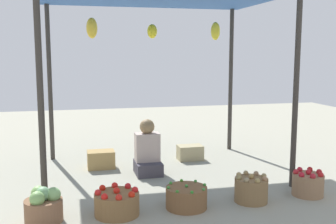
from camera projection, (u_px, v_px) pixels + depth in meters
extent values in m
plane|color=gray|center=(159.00, 171.00, 5.92)|extent=(14.00, 14.00, 0.00)
cylinder|color=#38332D|center=(40.00, 98.00, 4.37)|extent=(0.07, 0.07, 2.45)
cylinder|color=#38332D|center=(296.00, 91.00, 5.07)|extent=(0.07, 0.07, 2.45)
cylinder|color=#38332D|center=(50.00, 84.00, 6.42)|extent=(0.07, 0.07, 2.45)
cylinder|color=#38332D|center=(231.00, 81.00, 7.12)|extent=(0.07, 0.07, 2.45)
ellipsoid|color=yellow|center=(92.00, 28.00, 5.28)|extent=(0.14, 0.14, 0.27)
ellipsoid|color=yellow|center=(152.00, 31.00, 6.04)|extent=(0.15, 0.15, 0.21)
ellipsoid|color=yellow|center=(215.00, 31.00, 5.98)|extent=(0.13, 0.13, 0.26)
cube|color=#403C46|center=(148.00, 168.00, 5.77)|extent=(0.36, 0.44, 0.18)
cube|color=#BBA79B|center=(147.00, 147.00, 5.78)|extent=(0.34, 0.22, 0.40)
sphere|color=olive|center=(147.00, 127.00, 5.73)|extent=(0.21, 0.21, 0.21)
cylinder|color=brown|center=(44.00, 211.00, 4.13)|extent=(0.38, 0.38, 0.23)
sphere|color=#71A46E|center=(43.00, 194.00, 4.10)|extent=(0.15, 0.15, 0.15)
sphere|color=#7FAF67|center=(53.00, 195.00, 4.13)|extent=(0.15, 0.15, 0.15)
sphere|color=#82B15F|center=(38.00, 193.00, 4.18)|extent=(0.15, 0.15, 0.15)
sphere|color=#7BAA5D|center=(37.00, 199.00, 4.01)|extent=(0.15, 0.15, 0.15)
cylinder|color=brown|center=(117.00, 204.00, 4.30)|extent=(0.47, 0.47, 0.24)
sphere|color=red|center=(117.00, 191.00, 4.28)|extent=(0.07, 0.07, 0.07)
sphere|color=red|center=(135.00, 190.00, 4.33)|extent=(0.07, 0.07, 0.07)
sphere|color=red|center=(128.00, 186.00, 4.45)|extent=(0.07, 0.07, 0.07)
sphere|color=red|center=(115.00, 185.00, 4.47)|extent=(0.07, 0.07, 0.07)
sphere|color=red|center=(102.00, 188.00, 4.38)|extent=(0.07, 0.07, 0.07)
sphere|color=red|center=(98.00, 193.00, 4.24)|extent=(0.07, 0.07, 0.07)
sphere|color=red|center=(105.00, 197.00, 4.12)|extent=(0.07, 0.07, 0.07)
sphere|color=red|center=(119.00, 198.00, 4.09)|extent=(0.07, 0.07, 0.07)
sphere|color=red|center=(132.00, 195.00, 4.18)|extent=(0.07, 0.07, 0.07)
cylinder|color=brown|center=(187.00, 197.00, 4.50)|extent=(0.46, 0.46, 0.24)
sphere|color=#398936|center=(187.00, 186.00, 4.48)|extent=(0.04, 0.04, 0.04)
sphere|color=#36802D|center=(205.00, 185.00, 4.53)|extent=(0.04, 0.04, 0.04)
sphere|color=#398135|center=(195.00, 181.00, 4.65)|extent=(0.04, 0.04, 0.04)
sphere|color=#418F24|center=(182.00, 181.00, 4.68)|extent=(0.04, 0.04, 0.04)
sphere|color=#358C2F|center=(171.00, 183.00, 4.58)|extent=(0.04, 0.04, 0.04)
sphere|color=#3F8F37|center=(168.00, 188.00, 4.43)|extent=(0.04, 0.04, 0.04)
sphere|color=#398229|center=(177.00, 192.00, 4.30)|extent=(0.04, 0.04, 0.04)
sphere|color=#2E8427|center=(192.00, 192.00, 4.28)|extent=(0.04, 0.04, 0.04)
sphere|color=#3F8237|center=(204.00, 189.00, 4.37)|extent=(0.04, 0.04, 0.04)
cylinder|color=olive|center=(251.00, 190.00, 4.68)|extent=(0.38, 0.38, 0.28)
sphere|color=#A0844D|center=(252.00, 176.00, 4.66)|extent=(0.06, 0.06, 0.06)
sphere|color=#9A8552|center=(264.00, 176.00, 4.70)|extent=(0.06, 0.06, 0.06)
sphere|color=#9A7B5A|center=(256.00, 173.00, 4.79)|extent=(0.06, 0.06, 0.06)
sphere|color=#9B8154|center=(246.00, 173.00, 4.81)|extent=(0.06, 0.06, 0.06)
sphere|color=#9E8351|center=(239.00, 175.00, 4.74)|extent=(0.06, 0.06, 0.06)
sphere|color=#968652|center=(239.00, 178.00, 4.62)|extent=(0.06, 0.06, 0.06)
sphere|color=#95825D|center=(247.00, 180.00, 4.53)|extent=(0.06, 0.06, 0.06)
sphere|color=#A1874D|center=(258.00, 181.00, 4.51)|extent=(0.06, 0.06, 0.06)
sphere|color=#A07753|center=(265.00, 179.00, 4.58)|extent=(0.06, 0.06, 0.06)
cylinder|color=#936F4F|center=(308.00, 185.00, 4.89)|extent=(0.37, 0.37, 0.26)
sphere|color=red|center=(309.00, 172.00, 4.87)|extent=(0.07, 0.07, 0.07)
sphere|color=#B21E21|center=(319.00, 172.00, 4.91)|extent=(0.07, 0.07, 0.07)
sphere|color=red|center=(310.00, 170.00, 5.00)|extent=(0.07, 0.07, 0.07)
sphere|color=red|center=(300.00, 170.00, 5.00)|extent=(0.07, 0.07, 0.07)
sphere|color=red|center=(296.00, 172.00, 4.90)|extent=(0.07, 0.07, 0.07)
sphere|color=#B51B29|center=(302.00, 175.00, 4.78)|extent=(0.07, 0.07, 0.07)
sphere|color=#B5202A|center=(313.00, 176.00, 4.73)|extent=(0.07, 0.07, 0.07)
sphere|color=red|center=(321.00, 175.00, 4.79)|extent=(0.07, 0.07, 0.07)
cube|color=#AB894E|center=(101.00, 159.00, 6.06)|extent=(0.40, 0.28, 0.26)
cube|color=tan|center=(190.00, 153.00, 6.55)|extent=(0.39, 0.26, 0.23)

